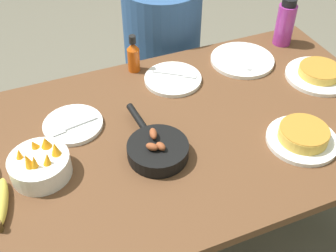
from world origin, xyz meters
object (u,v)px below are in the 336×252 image
object	(u,v)px
empty_plate_near_front	(173,79)
empty_plate_far_right	(73,125)
person_figure	(162,68)
fruit_bowl_mango	(40,165)
frittata_plate_center	(303,136)
frittata_plate_side	(319,74)
skillet	(157,149)
empty_plate_far_left	(242,60)
water_bottle	(285,23)
hot_sauce_bottle	(133,56)

from	to	relation	value
empty_plate_near_front	empty_plate_far_right	world-z (taller)	same
empty_plate_far_right	person_figure	bearing A→B (deg)	44.36
fruit_bowl_mango	frittata_plate_center	bearing A→B (deg)	-12.78
frittata_plate_center	frittata_plate_side	world-z (taller)	frittata_plate_center
empty_plate_far_right	person_figure	size ratio (longest dim) A/B	0.18
frittata_plate_side	person_figure	xyz separation A→B (m)	(-0.43, 0.63, -0.26)
frittata_plate_side	person_figure	world-z (taller)	person_figure
empty_plate_near_front	person_figure	bearing A→B (deg)	74.01
frittata_plate_side	person_figure	size ratio (longest dim) A/B	0.23
skillet	frittata_plate_center	distance (m)	0.49
frittata_plate_side	empty_plate_near_front	xyz separation A→B (m)	(-0.55, 0.20, -0.01)
frittata_plate_side	skillet	bearing A→B (deg)	-168.30
frittata_plate_side	empty_plate_far_left	distance (m)	0.32
water_bottle	frittata_plate_side	bearing A→B (deg)	-92.54
skillet	empty_plate_far_left	bearing A→B (deg)	-58.79
frittata_plate_center	water_bottle	bearing A→B (deg)	62.42
frittata_plate_center	empty_plate_far_left	distance (m)	0.51
fruit_bowl_mango	hot_sauce_bottle	xyz separation A→B (m)	(0.45, 0.43, 0.03)
water_bottle	person_figure	bearing A→B (deg)	142.37
frittata_plate_center	hot_sauce_bottle	size ratio (longest dim) A/B	1.50
empty_plate_far_left	water_bottle	distance (m)	0.26
person_figure	empty_plate_far_left	bearing A→B (deg)	-63.34
hot_sauce_bottle	person_figure	distance (m)	0.49
water_bottle	hot_sauce_bottle	world-z (taller)	water_bottle
skillet	fruit_bowl_mango	bearing A→B (deg)	76.22
empty_plate_far_left	fruit_bowl_mango	size ratio (longest dim) A/B	1.42
frittata_plate_side	empty_plate_far_right	world-z (taller)	frittata_plate_side
water_bottle	empty_plate_far_right	bearing A→B (deg)	-168.74
frittata_plate_center	water_bottle	xyz separation A→B (m)	(0.30, 0.57, 0.08)
empty_plate_near_front	fruit_bowl_mango	distance (m)	0.65
fruit_bowl_mango	hot_sauce_bottle	world-z (taller)	hot_sauce_bottle
empty_plate_far_left	frittata_plate_center	bearing A→B (deg)	-96.56
frittata_plate_side	fruit_bowl_mango	bearing A→B (deg)	-175.17
skillet	frittata_plate_side	bearing A→B (deg)	-82.26
empty_plate_far_right	fruit_bowl_mango	size ratio (longest dim) A/B	1.12
skillet	hot_sauce_bottle	bearing A→B (deg)	-14.27
skillet	frittata_plate_center	xyz separation A→B (m)	(0.48, -0.13, -0.00)
empty_plate_near_front	water_bottle	bearing A→B (deg)	8.05
fruit_bowl_mango	person_figure	size ratio (longest dim) A/B	0.16
skillet	person_figure	bearing A→B (deg)	-26.76
frittata_plate_side	empty_plate_far_left	xyz separation A→B (m)	(-0.23, 0.22, -0.01)
hot_sauce_bottle	empty_plate_far_left	bearing A→B (deg)	-14.54
person_figure	fruit_bowl_mango	bearing A→B (deg)	-133.80
skillet	hot_sauce_bottle	size ratio (longest dim) A/B	2.12
empty_plate_far_right	fruit_bowl_mango	world-z (taller)	fruit_bowl_mango
frittata_plate_center	empty_plate_far_right	bearing A→B (deg)	152.06
frittata_plate_center	empty_plate_far_left	bearing A→B (deg)	83.44
empty_plate_near_front	water_bottle	distance (m)	0.58
hot_sauce_bottle	frittata_plate_center	bearing A→B (deg)	-58.02
empty_plate_far_right	water_bottle	bearing A→B (deg)	11.26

